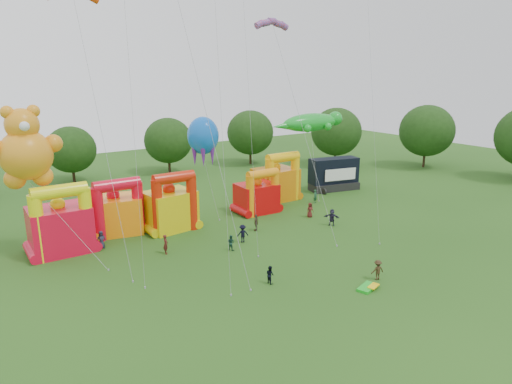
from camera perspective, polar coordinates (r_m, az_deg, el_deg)
ground at (r=35.71m, az=14.09°, el=-14.90°), size 160.00×160.00×0.00m
tree_ring at (r=32.65m, az=12.67°, el=-5.59°), size 119.37×121.43×12.07m
bouncy_castle_0 at (r=48.76m, az=-23.22°, el=-3.94°), size 5.65×4.55×7.19m
bouncy_castle_1 at (r=52.45m, az=-17.17°, el=-2.41°), size 6.38×5.54×6.41m
bouncy_castle_2 at (r=52.12m, az=-10.61°, el=-1.89°), size 5.70×4.80×6.86m
bouncy_castle_3 at (r=57.56m, az=0.20°, el=-0.43°), size 5.02×4.12×5.74m
bouncy_castle_4 at (r=63.07m, az=2.61°, el=1.31°), size 5.64×4.56×6.85m
stage_trailer at (r=69.44m, az=9.70°, el=2.18°), size 7.87×4.40×4.87m
teddy_bear_kite at (r=45.76m, az=-24.08°, el=-0.69°), size 7.97×9.55×14.61m
gecko_kite at (r=63.42m, az=6.94°, el=7.86°), size 12.05×4.64×11.95m
octopus_kite at (r=54.49m, az=-6.43°, el=5.49°), size 3.71×4.15×12.38m
parafoil_kites at (r=40.83m, az=-3.79°, el=8.99°), size 23.37×15.40×29.91m
diamond_kites at (r=40.92m, az=-1.28°, el=12.38°), size 26.38×11.85×36.04m
folded_kite_bundle at (r=39.64m, az=13.84°, el=-11.49°), size 2.21×1.56×0.31m
spectator_0 at (r=48.95m, az=-18.78°, el=-5.67°), size 0.92×0.63×1.83m
spectator_1 at (r=45.89m, az=-11.22°, el=-6.42°), size 0.64×0.82×1.97m
spectator_2 at (r=46.06m, az=-3.16°, el=-6.33°), size 0.85×0.94×1.57m
spectator_3 at (r=47.90m, az=-1.69°, el=-5.22°), size 1.39×1.00×1.94m
spectator_4 at (r=51.29m, az=0.01°, el=-3.84°), size 1.12×1.11×1.90m
spectator_5 at (r=53.69m, az=9.46°, el=-3.14°), size 1.55×1.82×1.97m
spectator_6 at (r=56.30m, az=6.77°, el=-2.25°), size 0.98×0.73×1.83m
spectator_7 at (r=62.35m, az=7.43°, el=-0.54°), size 0.77×0.60×1.87m
spectator_8 at (r=39.23m, az=1.76°, el=-10.28°), size 0.62×0.78×1.57m
spectator_9 at (r=41.12m, az=14.95°, el=-9.39°), size 1.29×0.93×1.81m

